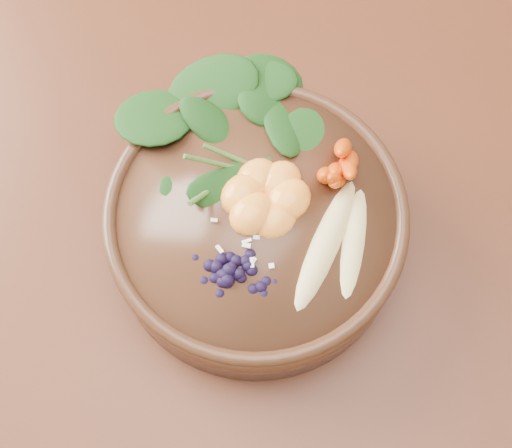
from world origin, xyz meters
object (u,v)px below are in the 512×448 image
object	(u,v)px
dining_table	(296,223)
kale_heap	(239,133)
mandarin_cluster	(266,190)
blueberry_pile	(231,261)
stoneware_bowl	(256,228)
banana_halves	(341,238)
carrot_cluster	(343,146)

from	to	relation	value
dining_table	kale_heap	distance (m)	0.20
dining_table	mandarin_cluster	xyz separation A→B (m)	(-0.00, -0.06, 0.19)
dining_table	blueberry_pile	bearing A→B (deg)	-82.99
kale_heap	stoneware_bowl	bearing A→B (deg)	-39.36
banana_halves	blueberry_pile	xyz separation A→B (m)	(-0.06, -0.08, 0.01)
stoneware_bowl	banana_halves	bearing A→B (deg)	16.52
dining_table	kale_heap	bearing A→B (deg)	-153.32
dining_table	carrot_cluster	xyz separation A→B (m)	(0.03, 0.01, 0.21)
dining_table	mandarin_cluster	distance (m)	0.19
banana_halves	stoneware_bowl	bearing A→B (deg)	-177.26
kale_heap	mandarin_cluster	world-z (taller)	kale_heap
stoneware_bowl	carrot_cluster	world-z (taller)	carrot_cluster
kale_heap	banana_halves	xyz separation A→B (m)	(0.14, -0.02, -0.01)
dining_table	banana_halves	xyz separation A→B (m)	(0.08, -0.05, 0.18)
banana_halves	mandarin_cluster	size ratio (longest dim) A/B	1.80
carrot_cluster	banana_halves	xyz separation A→B (m)	(0.05, -0.06, -0.03)
kale_heap	mandarin_cluster	xyz separation A→B (m)	(0.05, -0.03, -0.01)
mandarin_cluster	banana_halves	bearing A→B (deg)	4.03
banana_halves	kale_heap	bearing A→B (deg)	156.45
dining_table	stoneware_bowl	distance (m)	0.15
carrot_cluster	mandarin_cluster	distance (m)	0.08
stoneware_bowl	blueberry_pile	xyz separation A→B (m)	(0.02, -0.06, 0.06)
stoneware_bowl	carrot_cluster	xyz separation A→B (m)	(0.03, 0.09, 0.08)
blueberry_pile	dining_table	bearing A→B (deg)	97.01
banana_halves	mandarin_cluster	bearing A→B (deg)	170.25
banana_halves	carrot_cluster	bearing A→B (deg)	113.06
dining_table	banana_halves	distance (m)	0.21
mandarin_cluster	dining_table	bearing A→B (deg)	87.10
kale_heap	blueberry_pile	world-z (taller)	kale_heap
stoneware_bowl	kale_heap	size ratio (longest dim) A/B	1.53
kale_heap	mandarin_cluster	distance (m)	0.06
kale_heap	carrot_cluster	size ratio (longest dim) A/B	2.38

